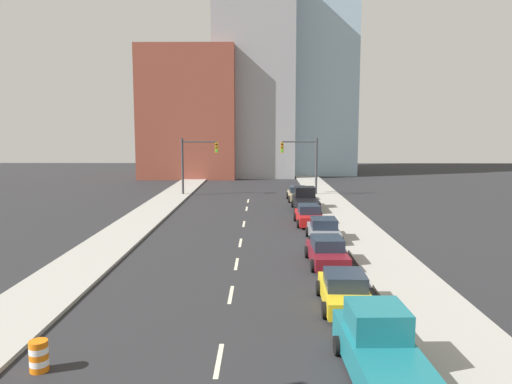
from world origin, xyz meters
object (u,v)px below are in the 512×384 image
object	(u,v)px
traffic_signal_right	(306,159)
traffic_barrel	(39,356)
pickup_truck_teal	(383,355)
sedan_red	(309,215)
sedan_tan	(298,194)
traffic_signal_left	(193,159)
sedan_maroon	(327,252)
pickup_truck_black	(305,201)
sedan_gray	(324,231)
sedan_yellow	(345,291)

from	to	relation	value
traffic_signal_right	traffic_barrel	xyz separation A→B (m)	(-11.57, -40.08, -3.56)
traffic_signal_right	pickup_truck_teal	bearing A→B (deg)	-91.94
sedan_red	sedan_tan	world-z (taller)	sedan_red
traffic_signal_left	traffic_signal_right	xyz separation A→B (m)	(12.38, 0.00, 0.00)
traffic_signal_left	sedan_tan	xyz separation A→B (m)	(11.20, -4.06, -3.36)
pickup_truck_teal	sedan_maroon	xyz separation A→B (m)	(0.03, 12.54, -0.13)
sedan_red	pickup_truck_black	bearing A→B (deg)	86.05
pickup_truck_teal	sedan_red	size ratio (longest dim) A/B	1.38
sedan_red	sedan_maroon	bearing A→B (deg)	-91.58
traffic_barrel	sedan_maroon	world-z (taller)	sedan_maroon
traffic_signal_right	sedan_gray	size ratio (longest dim) A/B	1.43
traffic_barrel	traffic_signal_right	bearing A→B (deg)	73.90
sedan_maroon	sedan_tan	size ratio (longest dim) A/B	1.08
traffic_signal_left	sedan_tan	size ratio (longest dim) A/B	1.47
sedan_maroon	sedan_tan	distance (m)	23.99
pickup_truck_teal	sedan_yellow	xyz separation A→B (m)	(-0.08, 6.15, -0.15)
traffic_signal_right	pickup_truck_teal	distance (m)	40.75
sedan_yellow	sedan_tan	distance (m)	30.39
pickup_truck_black	sedan_tan	world-z (taller)	pickup_truck_black
pickup_truck_teal	sedan_yellow	size ratio (longest dim) A/B	1.43
traffic_signal_left	sedan_maroon	size ratio (longest dim) A/B	1.35
traffic_signal_left	sedan_yellow	xyz separation A→B (m)	(10.93, -34.45, -3.38)
sedan_red	sedan_yellow	bearing A→B (deg)	-91.78
pickup_truck_teal	sedan_tan	size ratio (longest dim) A/B	1.46
sedan_maroon	sedan_yellow	bearing A→B (deg)	-92.03
sedan_yellow	sedan_gray	xyz separation A→B (m)	(0.63, 12.06, 0.03)
pickup_truck_black	sedan_tan	bearing A→B (deg)	92.04
sedan_gray	sedan_red	world-z (taller)	sedan_red
sedan_gray	pickup_truck_black	world-z (taller)	pickup_truck_black
sedan_tan	pickup_truck_teal	bearing A→B (deg)	-91.19
traffic_signal_right	sedan_gray	world-z (taller)	traffic_signal_right
traffic_signal_right	sedan_red	xyz separation A→B (m)	(-1.25, -16.69, -3.35)
sedan_maroon	sedan_tan	world-z (taller)	sedan_maroon
pickup_truck_black	sedan_tan	xyz separation A→B (m)	(-0.26, 5.95, -0.15)
traffic_signal_left	traffic_signal_right	size ratio (longest dim) A/B	1.00
traffic_signal_left	pickup_truck_teal	distance (m)	42.19
sedan_gray	sedan_red	distance (m)	5.71
traffic_barrel	sedan_red	distance (m)	25.56
traffic_signal_left	pickup_truck_teal	size ratio (longest dim) A/B	1.00
traffic_signal_right	sedan_tan	bearing A→B (deg)	-106.18
traffic_barrel	pickup_truck_black	world-z (taller)	pickup_truck_black
sedan_maroon	sedan_gray	bearing A→B (deg)	83.74
traffic_signal_right	pickup_truck_black	bearing A→B (deg)	-95.26
traffic_barrel	sedan_yellow	distance (m)	11.58
traffic_signal_right	traffic_barrel	size ratio (longest dim) A/B	6.60
sedan_red	pickup_truck_black	size ratio (longest dim) A/B	0.79
traffic_barrel	sedan_tan	bearing A→B (deg)	73.91
pickup_truck_teal	sedan_gray	bearing A→B (deg)	86.51
traffic_barrel	sedan_gray	world-z (taller)	sedan_gray
pickup_truck_teal	sedan_maroon	distance (m)	12.55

